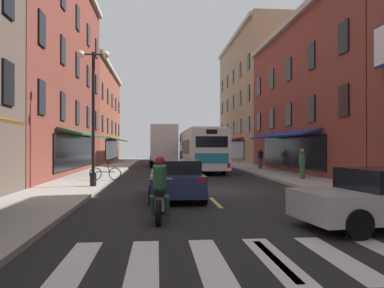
# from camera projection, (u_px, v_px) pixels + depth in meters

# --- Properties ---
(ground_plane) EXTENTS (34.80, 80.00, 0.10)m
(ground_plane) POSITION_uv_depth(u_px,v_px,m) (203.00, 192.00, 16.37)
(ground_plane) COLOR black
(lane_centre_dashes) EXTENTS (0.14, 73.90, 0.01)m
(lane_centre_dashes) POSITION_uv_depth(u_px,v_px,m) (204.00, 191.00, 16.13)
(lane_centre_dashes) COLOR #DBCC4C
(lane_centre_dashes) RESTS_ON ground
(crosswalk_near) EXTENTS (7.10, 2.80, 0.01)m
(crosswalk_near) POSITION_uv_depth(u_px,v_px,m) (275.00, 259.00, 6.42)
(crosswalk_near) COLOR silver
(crosswalk_near) RESTS_ON ground
(sidewalk_left) EXTENTS (3.00, 80.00, 0.14)m
(sidewalk_left) POSITION_uv_depth(u_px,v_px,m) (63.00, 190.00, 15.84)
(sidewalk_left) COLOR #A39E93
(sidewalk_left) RESTS_ON ground
(sidewalk_right) EXTENTS (3.00, 80.00, 0.14)m
(sidewalk_right) POSITION_uv_depth(u_px,v_px,m) (335.00, 188.00, 16.91)
(sidewalk_right) COLOR #A39E93
(sidewalk_right) RESTS_ON ground
(transit_bus) EXTENTS (2.68, 12.47, 3.19)m
(transit_bus) POSITION_uv_depth(u_px,v_px,m) (200.00, 149.00, 30.11)
(transit_bus) COLOR white
(transit_bus) RESTS_ON ground
(box_truck) EXTENTS (2.63, 7.25, 3.85)m
(box_truck) POSITION_uv_depth(u_px,v_px,m) (163.00, 146.00, 36.17)
(box_truck) COLOR #B21E19
(box_truck) RESTS_ON ground
(sedan_near) EXTENTS (1.92, 4.54, 1.42)m
(sedan_near) POSITION_uv_depth(u_px,v_px,m) (176.00, 179.00, 13.96)
(sedan_near) COLOR navy
(sedan_near) RESTS_ON ground
(sedan_far) EXTENTS (1.89, 4.46, 1.41)m
(sedan_far) POSITION_uv_depth(u_px,v_px,m) (164.00, 156.00, 44.55)
(sedan_far) COLOR #515154
(sedan_far) RESTS_ON ground
(motorcycle_rider) EXTENTS (0.62, 2.07, 1.66)m
(motorcycle_rider) POSITION_uv_depth(u_px,v_px,m) (160.00, 193.00, 9.81)
(motorcycle_rider) COLOR black
(motorcycle_rider) RESTS_ON ground
(bicycle_near) EXTENTS (1.69, 0.49, 0.91)m
(bicycle_near) POSITION_uv_depth(u_px,v_px,m) (105.00, 173.00, 19.90)
(bicycle_near) COLOR black
(bicycle_near) RESTS_ON sidewalk_left
(pedestrian_near) EXTENTS (0.48, 0.51, 1.61)m
(pedestrian_near) POSITION_uv_depth(u_px,v_px,m) (260.00, 158.00, 30.47)
(pedestrian_near) COLOR #66387F
(pedestrian_near) RESTS_ON sidewalk_right
(pedestrian_far) EXTENTS (0.36, 0.36, 1.65)m
(pedestrian_far) POSITION_uv_depth(u_px,v_px,m) (302.00, 163.00, 20.77)
(pedestrian_far) COLOR #33663F
(pedestrian_far) RESTS_ON sidewalk_right
(street_lamp_twin) EXTENTS (1.42, 0.32, 6.03)m
(street_lamp_twin) POSITION_uv_depth(u_px,v_px,m) (93.00, 112.00, 16.91)
(street_lamp_twin) COLOR black
(street_lamp_twin) RESTS_ON sidewalk_left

